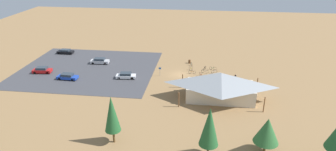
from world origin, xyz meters
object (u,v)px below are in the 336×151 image
Objects in this scene: bicycle_teal_front_row at (191,64)px; bicycle_yellow_by_bin at (191,69)px; pine_east at (209,127)px; car_white_mid_lot at (126,75)px; bicycle_orange_near_sign at (192,72)px; bicycle_silver_trailside at (205,71)px; bicycle_black_yard_front at (205,68)px; car_black_back_corner at (65,51)px; bicycle_white_yard_right at (214,72)px; bicycle_red_mid_cluster at (201,75)px; visitor_near_lot at (235,78)px; car_blue_near_entry at (67,76)px; car_red_aisle_side at (42,70)px; pine_center at (267,130)px; car_silver_inner_stall at (100,61)px; lot_sign at (160,70)px; bicycle_green_yard_center at (213,68)px; bike_pavilion at (221,84)px; trash_bin at (189,62)px; pine_midwest at (112,114)px.

bicycle_teal_front_row is 2.92m from bicycle_yellow_by_bin.
car_white_mid_lot is at bearing -53.67° from pine_east.
bicycle_silver_trailside is at bearing -163.45° from bicycle_orange_near_sign.
car_black_back_corner is (39.12, -6.98, 0.31)m from bicycle_black_yard_front.
bicycle_white_yard_right is (-2.21, -0.07, -0.00)m from bicycle_silver_trailside.
bicycle_silver_trailside is (0.75, -30.85, -4.44)m from pine_east.
bicycle_red_mid_cluster is 7.81m from visitor_near_lot.
car_blue_near_entry is (27.41, 9.05, 0.36)m from bicycle_yellow_by_bin.
bicycle_red_mid_cluster is (-2.15, 1.54, 0.01)m from bicycle_orange_near_sign.
pine_center is at bearing 152.95° from car_red_aisle_side.
car_white_mid_lot is 12.34m from car_silver_inner_stall.
car_blue_near_entry is at bearing 12.83° from lot_sign.
pine_center is 8.41m from pine_east.
bicycle_white_yard_right is (-5.63, 1.22, 0.01)m from bicycle_yellow_by_bin.
visitor_near_lot is at bearing -176.67° from car_white_mid_lot.
bicycle_teal_front_row is 5.69m from bicycle_green_yard_center.
bicycle_red_mid_cluster is at bearing 144.29° from bicycle_orange_near_sign.
bicycle_yellow_by_bin is 15.98m from car_white_mid_lot.
lot_sign is 10.88m from bicycle_silver_trailside.
bicycle_green_yard_center is at bearing -170.01° from car_red_aisle_side.
bicycle_green_yard_center is 0.37× the size of car_white_mid_lot.
bicycle_orange_near_sign is at bearing -163.33° from lot_sign.
visitor_near_lot is (-9.76, 3.23, 0.55)m from bicycle_orange_near_sign.
visitor_near_lot is (-17.12, 1.02, -0.49)m from lot_sign.
bike_pavilion reaches higher than car_red_aisle_side.
car_silver_inner_stall is (23.49, 1.40, 0.39)m from bicycle_teal_front_row.
car_blue_near_entry is (32.71, 9.91, 0.35)m from bicycle_green_yard_center.
trash_bin is 1.94m from bicycle_teal_front_row.
lot_sign is at bearing -96.80° from pine_midwest.
trash_bin is at bearing -33.40° from bicycle_green_yard_center.
pine_east is at bearing 111.84° from lot_sign.
bicycle_silver_trailside is (3.03, -12.99, -2.73)m from bike_pavilion.
car_red_aisle_side is 13.87m from car_silver_inner_stall.
bicycle_yellow_by_bin is (4.17, -32.14, -4.45)m from pine_east.
lot_sign is 31.29m from car_black_back_corner.
bicycle_silver_trailside is at bearing 174.04° from car_silver_inner_stall.
bicycle_black_yard_front is (0.77, -33.06, -4.45)m from pine_east.
bicycle_white_yard_right is 0.83× the size of bicycle_red_mid_cluster.
car_blue_near_entry is (29.96, 5.32, 0.34)m from bicycle_red_mid_cluster.
bicycle_teal_front_row is at bearing 107.94° from trash_bin.
pine_center is at bearing 126.54° from lot_sign.
bicycle_silver_trailside is (-10.38, -3.10, -1.03)m from lot_sign.
bicycle_black_yard_front is (0.03, -2.21, -0.01)m from bicycle_silver_trailside.
pine_center reaches higher than visitor_near_lot.
pine_center is at bearing 138.30° from car_silver_inner_stall.
car_blue_near_entry is at bearing 10.07° from bicycle_red_mid_cluster.
bike_pavilion is 47.72m from car_black_back_corner.
lot_sign is 0.39× the size of pine_center.
bicycle_silver_trailside is 0.36× the size of car_silver_inner_stall.
bicycle_orange_near_sign is 0.39× the size of car_white_mid_lot.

